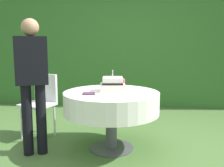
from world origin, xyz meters
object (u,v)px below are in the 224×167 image
serving_plate_near (85,89)px  napkin_stack (89,94)px  serving_plate_far (149,93)px  garden_chair (41,99)px  serving_plate_left (135,95)px  standing_person (32,78)px  wedding_cake (113,85)px  cake_table (111,103)px

serving_plate_near → napkin_stack: 0.37m
serving_plate_far → garden_chair: 1.60m
serving_plate_near → serving_plate_far: 0.87m
serving_plate_left → garden_chair: (-1.35, 0.57, -0.20)m
serving_plate_near → serving_plate_left: same height
serving_plate_far → standing_person: 1.38m
napkin_stack → wedding_cake: bearing=42.8°
cake_table → napkin_stack: napkin_stack is taller
serving_plate_far → serving_plate_left: bearing=-148.7°
napkin_stack → garden_chair: size_ratio=0.16×
serving_plate_left → napkin_stack: bearing=178.7°
serving_plate_near → serving_plate_left: 0.76m
napkin_stack → serving_plate_left: bearing=-1.3°
serving_plate_near → standing_person: 0.70m
napkin_stack → standing_person: standing_person is taller
wedding_cake → serving_plate_near: (-0.38, 0.10, -0.08)m
serving_plate_far → standing_person: (-1.36, -0.17, 0.19)m
wedding_cake → napkin_stack: 0.37m
cake_table → serving_plate_far: serving_plate_far is taller
napkin_stack → cake_table: bearing=33.7°
wedding_cake → garden_chair: 1.14m
garden_chair → wedding_cake: bearing=-16.3°
wedding_cake → standing_person: standing_person is taller
cake_table → serving_plate_near: (-0.37, 0.18, 0.14)m
serving_plate_far → serving_plate_near: bearing=162.7°
napkin_stack → garden_chair: bearing=145.4°
wedding_cake → serving_plate_left: (0.28, -0.26, -0.08)m
serving_plate_near → serving_plate_far: bearing=-17.3°
napkin_stack → standing_person: 0.68m
garden_chair → napkin_stack: bearing=-34.6°
wedding_cake → standing_person: 0.97m
napkin_stack → garden_chair: (-0.80, 0.55, -0.20)m
cake_table → serving_plate_left: bearing=-31.1°
serving_plate_far → napkin_stack: same height
wedding_cake → serving_plate_far: (0.45, -0.16, -0.08)m
serving_plate_near → standing_person: standing_person is taller
serving_plate_left → napkin_stack: 0.55m
cake_table → wedding_cake: (0.01, 0.08, 0.22)m
serving_plate_left → standing_person: bearing=-176.6°
garden_chair → standing_person: (0.16, -0.64, 0.39)m
napkin_stack → standing_person: bearing=-172.7°
cake_table → serving_plate_left: (0.30, -0.18, 0.14)m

